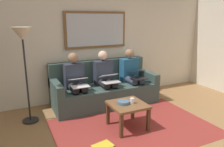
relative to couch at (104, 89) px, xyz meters
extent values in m
cube|color=beige|center=(0.00, -0.48, 0.99)|extent=(6.00, 0.12, 2.60)
cube|color=maroon|center=(0.00, 1.27, -0.31)|extent=(2.60, 1.80, 0.01)
cube|color=#384C47|center=(0.00, 0.07, -0.10)|extent=(2.20, 0.90, 0.42)
cube|color=#384C47|center=(0.00, -0.28, 0.35)|extent=(2.20, 0.20, 0.48)
cube|color=#384C47|center=(-1.03, 0.07, 0.21)|extent=(0.14, 0.90, 0.20)
cube|color=#384C47|center=(1.03, 0.07, 0.21)|extent=(0.14, 0.90, 0.20)
cube|color=brown|center=(0.00, -0.39, 1.24)|extent=(1.41, 0.04, 0.79)
cube|color=#B2B7BC|center=(0.00, -0.37, 1.24)|extent=(1.31, 0.01, 0.69)
cube|color=brown|center=(0.09, 1.22, 0.10)|extent=(0.58, 0.58, 0.04)
cube|color=#4C331E|center=(-0.15, 1.47, -0.12)|extent=(0.05, 0.05, 0.39)
cube|color=#4C331E|center=(0.34, 1.47, -0.12)|extent=(0.05, 0.05, 0.39)
cube|color=#4C331E|center=(-0.15, 0.97, -0.12)|extent=(0.05, 0.05, 0.39)
cube|color=#4C331E|center=(0.34, 0.97, -0.12)|extent=(0.05, 0.05, 0.39)
cylinder|color=silver|center=(0.02, 1.24, 0.16)|extent=(0.07, 0.07, 0.09)
cylinder|color=slate|center=(0.17, 1.19, 0.14)|extent=(0.20, 0.20, 0.05)
cube|color=#235B84|center=(-0.64, -0.03, 0.36)|extent=(0.38, 0.22, 0.50)
sphere|color=#997051|center=(-0.64, -0.03, 0.73)|extent=(0.20, 0.20, 0.20)
cylinder|color=#384256|center=(-0.73, 0.18, 0.18)|extent=(0.14, 0.42, 0.14)
cylinder|color=#384256|center=(-0.55, 0.18, 0.18)|extent=(0.14, 0.42, 0.14)
cylinder|color=#384256|center=(-0.73, 0.39, -0.10)|extent=(0.11, 0.11, 0.42)
cylinder|color=#384256|center=(-0.55, 0.39, -0.10)|extent=(0.11, 0.11, 0.42)
cube|color=black|center=(-0.64, 0.39, 0.25)|extent=(0.31, 0.24, 0.01)
cube|color=black|center=(-0.64, 0.25, 0.38)|extent=(0.31, 0.24, 0.05)
cube|color=#A5C6EA|center=(-0.64, 0.25, 0.38)|extent=(0.28, 0.21, 0.04)
cube|color=#2D3342|center=(0.00, -0.03, 0.36)|extent=(0.38, 0.22, 0.50)
sphere|color=beige|center=(0.00, -0.03, 0.73)|extent=(0.20, 0.20, 0.20)
cylinder|color=#232328|center=(-0.09, 0.18, 0.18)|extent=(0.14, 0.42, 0.14)
cylinder|color=#232328|center=(0.09, 0.18, 0.18)|extent=(0.14, 0.42, 0.14)
cylinder|color=#232328|center=(-0.09, 0.39, -0.10)|extent=(0.11, 0.11, 0.42)
cylinder|color=#232328|center=(0.09, 0.39, -0.10)|extent=(0.11, 0.11, 0.42)
cube|color=silver|center=(0.00, 0.39, 0.25)|extent=(0.35, 0.21, 0.01)
cube|color=silver|center=(0.00, 0.24, 0.35)|extent=(0.35, 0.19, 0.09)
cube|color=#A5C6EA|center=(0.00, 0.25, 0.36)|extent=(0.31, 0.17, 0.08)
cube|color=#2D3342|center=(0.64, -0.03, 0.36)|extent=(0.38, 0.22, 0.50)
sphere|color=#997051|center=(0.64, -0.03, 0.73)|extent=(0.20, 0.20, 0.20)
cylinder|color=#232328|center=(0.55, 0.18, 0.18)|extent=(0.14, 0.42, 0.14)
cylinder|color=#232328|center=(0.73, 0.18, 0.18)|extent=(0.14, 0.42, 0.14)
cylinder|color=#232328|center=(0.55, 0.39, -0.10)|extent=(0.11, 0.11, 0.42)
cylinder|color=#232328|center=(0.73, 0.39, -0.10)|extent=(0.11, 0.11, 0.42)
cube|color=white|center=(0.64, 0.39, 0.25)|extent=(0.33, 0.22, 0.01)
cube|color=white|center=(0.64, 0.25, 0.37)|extent=(0.33, 0.21, 0.07)
cube|color=#A5C6EA|center=(0.64, 0.26, 0.37)|extent=(0.29, 0.19, 0.05)
cube|color=red|center=(0.69, 1.57, -0.30)|extent=(0.32, 0.27, 0.01)
cube|color=white|center=(0.71, 1.60, -0.29)|extent=(0.29, 0.21, 0.01)
cube|color=yellow|center=(0.70, 1.59, -0.28)|extent=(0.31, 0.25, 0.01)
cylinder|color=black|center=(1.55, 0.27, -0.30)|extent=(0.28, 0.28, 0.03)
cylinder|color=black|center=(1.55, 0.27, 0.44)|extent=(0.03, 0.03, 1.50)
cone|color=beige|center=(1.55, 0.27, 1.24)|extent=(0.32, 0.32, 0.22)
camera|label=1|loc=(1.78, 4.14, 1.48)|focal=34.99mm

